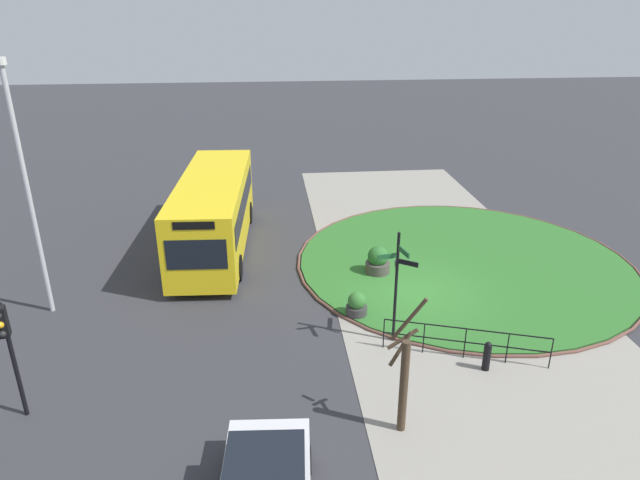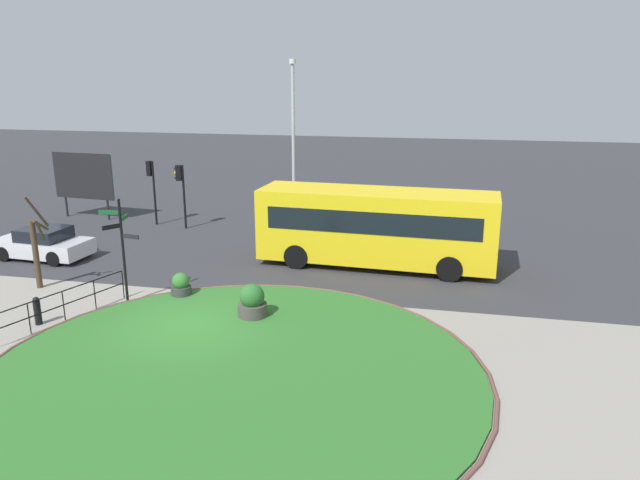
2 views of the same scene
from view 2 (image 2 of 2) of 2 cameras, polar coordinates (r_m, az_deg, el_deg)
ground at (r=19.42m, az=-12.25°, el=-8.06°), size 120.00×120.00×0.00m
sidewalk_paving at (r=18.18m, az=-14.21°, el=-9.83°), size 32.00×8.99×0.02m
grass_island at (r=16.35m, az=-8.21°, el=-12.35°), size 13.24×13.24×0.10m
grass_kerb_ring at (r=16.34m, az=-8.21°, el=-12.33°), size 13.55×13.55×0.11m
signpost_directional at (r=21.27m, az=-18.33°, el=-0.26°), size 1.37×1.16×3.69m
bollard_foreground at (r=20.92m, az=-25.29°, el=-6.09°), size 0.22×0.22×0.93m
railing_grass_edge at (r=20.81m, az=-23.23°, el=-5.41°), size 1.58×4.59×1.03m
bus_yellow at (r=24.48m, az=5.37°, el=1.33°), size 9.67×3.04×3.13m
car_near_lane at (r=28.31m, az=-24.87°, el=-0.34°), size 4.17×2.11×1.35m
traffic_light_near at (r=32.42m, az=-15.75°, el=5.70°), size 0.48×0.32×3.35m
traffic_light_far at (r=31.14m, az=-13.14°, el=5.38°), size 0.48×0.31×3.26m
lamppost_tall at (r=30.01m, az=-2.55°, el=9.39°), size 0.32×0.32×8.36m
billboard_left at (r=35.06m, az=-21.55°, el=5.60°), size 3.71×0.48×3.59m
planter_near_signpost at (r=19.51m, az=-6.46°, el=-5.99°), size 0.95×0.95×1.17m
planter_kerbside at (r=21.82m, az=-13.09°, el=-4.30°), size 0.71×0.71×0.90m
street_tree_bare at (r=24.10m, az=-25.36°, el=-0.70°), size 0.63×0.90×3.56m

